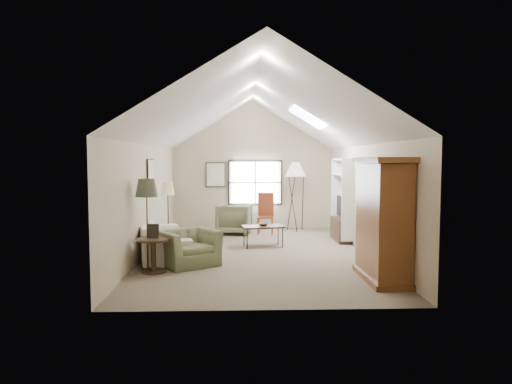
{
  "coord_description": "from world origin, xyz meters",
  "views": [
    {
      "loc": [
        -0.38,
        -10.42,
        2.16
      ],
      "look_at": [
        0.0,
        0.4,
        1.4
      ],
      "focal_mm": 32.0,
      "sensor_mm": 36.0,
      "label": 1
    }
  ],
  "objects_px": {
    "side_chair": "(265,214)",
    "coffee_table": "(263,236)",
    "armchair_near": "(188,248)",
    "side_table": "(153,255)",
    "sofa": "(162,238)",
    "armchair_far": "(235,219)",
    "armoire": "(383,219)"
  },
  "relations": [
    {
      "from": "armchair_near",
      "to": "coffee_table",
      "type": "relative_size",
      "value": 1.08
    },
    {
      "from": "sofa",
      "to": "armchair_far",
      "type": "bearing_deg",
      "value": -43.75
    },
    {
      "from": "armchair_far",
      "to": "coffee_table",
      "type": "distance_m",
      "value": 2.17
    },
    {
      "from": "sofa",
      "to": "side_table",
      "type": "xyz_separation_m",
      "value": [
        0.1,
        -1.6,
        -0.05
      ]
    },
    {
      "from": "armchair_near",
      "to": "sofa",
      "type": "bearing_deg",
      "value": 91.58
    },
    {
      "from": "armchair_near",
      "to": "side_table",
      "type": "height_order",
      "value": "armchair_near"
    },
    {
      "from": "armoire",
      "to": "armchair_far",
      "type": "relative_size",
      "value": 2.26
    },
    {
      "from": "armchair_far",
      "to": "side_chair",
      "type": "relative_size",
      "value": 0.81
    },
    {
      "from": "coffee_table",
      "to": "side_table",
      "type": "distance_m",
      "value": 3.37
    },
    {
      "from": "side_table",
      "to": "side_chair",
      "type": "height_order",
      "value": "side_chair"
    },
    {
      "from": "armchair_far",
      "to": "coffee_table",
      "type": "relative_size",
      "value": 0.95
    },
    {
      "from": "armchair_near",
      "to": "side_table",
      "type": "xyz_separation_m",
      "value": [
        -0.61,
        -0.58,
        -0.03
      ]
    },
    {
      "from": "armoire",
      "to": "armchair_far",
      "type": "height_order",
      "value": "armoire"
    },
    {
      "from": "sofa",
      "to": "coffee_table",
      "type": "distance_m",
      "value": 2.52
    },
    {
      "from": "armoire",
      "to": "coffee_table",
      "type": "xyz_separation_m",
      "value": [
        -1.99,
        3.22,
        -0.84
      ]
    },
    {
      "from": "armchair_far",
      "to": "side_table",
      "type": "height_order",
      "value": "armchair_far"
    },
    {
      "from": "sofa",
      "to": "side_chair",
      "type": "xyz_separation_m",
      "value": [
        2.51,
        2.87,
        0.22
      ]
    },
    {
      "from": "coffee_table",
      "to": "side_chair",
      "type": "distance_m",
      "value": 1.99
    },
    {
      "from": "armchair_near",
      "to": "side_chair",
      "type": "height_order",
      "value": "side_chair"
    },
    {
      "from": "armoire",
      "to": "sofa",
      "type": "bearing_deg",
      "value": 152.02
    },
    {
      "from": "armoire",
      "to": "armchair_near",
      "type": "relative_size",
      "value": 1.98
    },
    {
      "from": "armoire",
      "to": "coffee_table",
      "type": "relative_size",
      "value": 2.14
    },
    {
      "from": "armoire",
      "to": "armchair_near",
      "type": "height_order",
      "value": "armoire"
    },
    {
      "from": "armchair_near",
      "to": "armoire",
      "type": "bearing_deg",
      "value": -52.52
    },
    {
      "from": "armoire",
      "to": "armchair_far",
      "type": "bearing_deg",
      "value": 117.45
    },
    {
      "from": "armoire",
      "to": "armchair_near",
      "type": "bearing_deg",
      "value": 160.55
    },
    {
      "from": "armchair_near",
      "to": "coffee_table",
      "type": "bearing_deg",
      "value": 16.73
    },
    {
      "from": "armoire",
      "to": "armchair_far",
      "type": "xyz_separation_m",
      "value": [
        -2.72,
        5.24,
        -0.66
      ]
    },
    {
      "from": "sofa",
      "to": "side_table",
      "type": "bearing_deg",
      "value": 168.45
    },
    {
      "from": "side_chair",
      "to": "coffee_table",
      "type": "bearing_deg",
      "value": -88.0
    },
    {
      "from": "side_table",
      "to": "side_chair",
      "type": "relative_size",
      "value": 0.55
    },
    {
      "from": "armchair_near",
      "to": "side_chair",
      "type": "distance_m",
      "value": 4.29
    }
  ]
}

